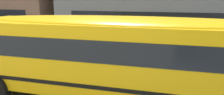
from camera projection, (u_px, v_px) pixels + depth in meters
ground_plane at (67, 79)px, 9.60m from camera, size 400.00×400.00×0.00m
sidewalk_far at (112, 46)px, 16.29m from camera, size 120.00×3.00×0.01m
lane_centreline at (67, 79)px, 9.60m from camera, size 110.00×0.16×0.01m
school_bus at (120, 52)px, 7.22m from camera, size 13.06×3.09×2.91m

